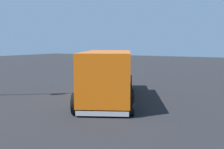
% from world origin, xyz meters
% --- Properties ---
extents(ground_plane, '(100.00, 100.00, 0.00)m').
position_xyz_m(ground_plane, '(0.00, 0.00, 0.00)').
color(ground_plane, black).
extents(delivery_truck, '(5.85, 8.38, 2.76)m').
position_xyz_m(delivery_truck, '(-1.11, 1.98, 1.45)').
color(delivery_truck, orange).
rests_on(delivery_truck, ground).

